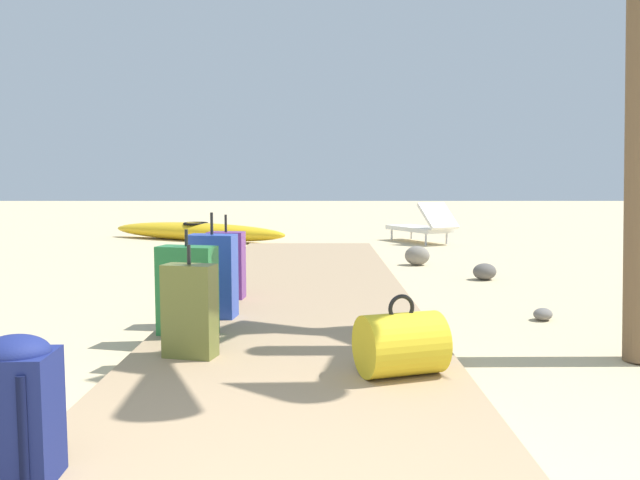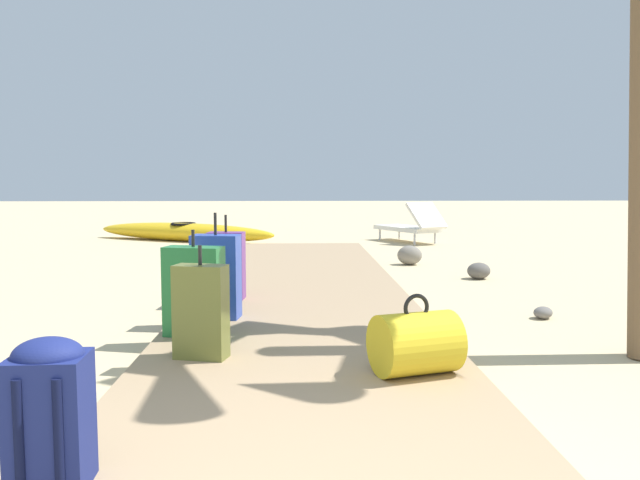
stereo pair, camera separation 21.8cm
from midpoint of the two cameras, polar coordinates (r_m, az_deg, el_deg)
The scene contains 13 objects.
ground_plane at distance 5.75m, azimuth -1.00°, elevation -6.84°, with size 60.00×60.00×0.00m, color #D1BA8C.
boardwalk at distance 6.69m, azimuth -0.89°, elevation -4.74°, with size 2.12×9.72×0.08m, color tan.
duffel_bag_yellow at distance 3.86m, azimuth 8.52°, elevation -9.00°, with size 0.56×0.49×0.48m.
suitcase_purple at distance 6.24m, azimuth -7.46°, elevation -2.20°, with size 0.36×0.23×0.80m.
backpack_navy at distance 2.70m, azimuth -23.12°, elevation -13.27°, with size 0.28×0.27×0.56m.
suitcase_olive at distance 4.23m, azimuth -10.13°, elevation -6.14°, with size 0.36×0.24×0.72m.
suitcase_green at distance 4.83m, azimuth -10.53°, elevation -4.39°, with size 0.45×0.29×0.77m.
suitcase_blue at distance 5.40m, azimuth -8.50°, elevation -3.14°, with size 0.41×0.27×0.87m.
lounge_chair at distance 12.52m, azimuth 9.30°, elevation 1.25°, with size 1.25×1.65×0.78m.
kayak at distance 13.03m, azimuth -10.59°, elevation 0.73°, with size 3.89×2.33×0.36m.
rock_right_far at distance 8.13m, azimuth 14.76°, elevation -2.69°, with size 0.29×0.26×0.20m, color #5B5651.
rock_right_mid at distance 9.29m, azimuth 8.95°, elevation -1.36°, with size 0.35×0.28×0.27m, color gray.
rock_right_near at distance 5.99m, azimuth 19.74°, elevation -6.14°, with size 0.19×0.16×0.11m, color slate.
Camera 1 is at (0.19, -1.73, 1.22)m, focal length 36.48 mm.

